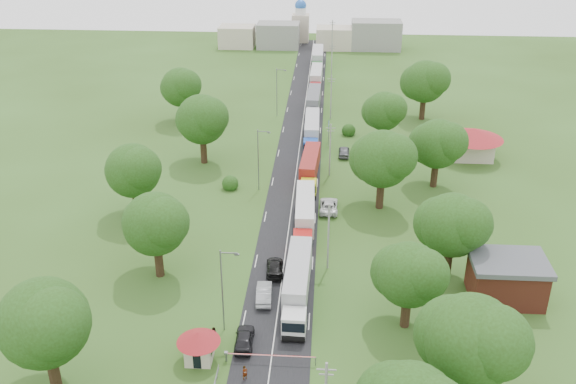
# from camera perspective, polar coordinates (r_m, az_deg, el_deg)

# --- Properties ---
(ground) EXTENTS (260.00, 260.00, 0.00)m
(ground) POSITION_cam_1_polar(r_m,az_deg,el_deg) (87.10, -0.05, -4.16)
(ground) COLOR #2F4A18
(ground) RESTS_ON ground
(road) EXTENTS (8.00, 200.00, 0.04)m
(road) POSITION_cam_1_polar(r_m,az_deg,el_deg) (104.84, 0.68, 1.33)
(road) COLOR black
(road) RESTS_ON ground
(boom_barrier) EXTENTS (9.22, 0.35, 1.18)m
(boom_barrier) POSITION_cam_1_polar(r_m,az_deg,el_deg) (66.27, -2.76, -14.32)
(boom_barrier) COLOR slate
(boom_barrier) RESTS_ON ground
(guard_booth) EXTENTS (4.40, 4.40, 3.45)m
(guard_booth) POSITION_cam_1_polar(r_m,az_deg,el_deg) (66.28, -7.94, -13.15)
(guard_booth) COLOR #BEB29E
(guard_booth) RESTS_ON ground
(info_sign) EXTENTS (0.12, 3.10, 4.10)m
(info_sign) POSITION_cam_1_polar(r_m,az_deg,el_deg) (117.44, 3.64, 5.64)
(info_sign) COLOR slate
(info_sign) RESTS_ON ground
(pole_1) EXTENTS (1.60, 0.24, 9.00)m
(pole_1) POSITION_cam_1_polar(r_m,az_deg,el_deg) (78.55, 3.62, -3.88)
(pole_1) COLOR gray
(pole_1) RESTS_ON ground
(pole_2) EXTENTS (1.60, 0.24, 9.00)m
(pole_2) POSITION_cam_1_polar(r_m,az_deg,el_deg) (103.78, 3.76, 3.82)
(pole_2) COLOR gray
(pole_2) RESTS_ON ground
(pole_3) EXTENTS (1.60, 0.24, 9.00)m
(pole_3) POSITION_cam_1_polar(r_m,az_deg,el_deg) (130.15, 3.85, 8.46)
(pole_3) COLOR gray
(pole_3) RESTS_ON ground
(pole_4) EXTENTS (1.60, 0.24, 9.00)m
(pole_4) POSITION_cam_1_polar(r_m,az_deg,el_deg) (157.09, 3.91, 11.53)
(pole_4) COLOR gray
(pole_4) RESTS_ON ground
(pole_5) EXTENTS (1.60, 0.24, 9.00)m
(pole_5) POSITION_cam_1_polar(r_m,az_deg,el_deg) (184.34, 3.95, 13.69)
(pole_5) COLOR gray
(pole_5) RESTS_ON ground
(lamp_0) EXTENTS (2.03, 0.22, 10.00)m
(lamp_0) POSITION_cam_1_polar(r_m,az_deg,el_deg) (67.88, -5.76, -8.39)
(lamp_0) COLOR slate
(lamp_0) RESTS_ON ground
(lamp_1) EXTENTS (2.03, 0.22, 10.00)m
(lamp_1) POSITION_cam_1_polar(r_m,az_deg,el_deg) (98.46, -2.58, 3.14)
(lamp_1) COLOR slate
(lamp_1) RESTS_ON ground
(lamp_2) EXTENTS (2.03, 0.22, 10.00)m
(lamp_2) POSITION_cam_1_polar(r_m,az_deg,el_deg) (131.26, -0.94, 9.07)
(lamp_2) COLOR slate
(lamp_2) RESTS_ON ground
(tree_1) EXTENTS (9.60, 9.60, 12.05)m
(tree_1) POSITION_cam_1_polar(r_m,az_deg,el_deg) (59.23, 15.95, -12.49)
(tree_1) COLOR #382616
(tree_1) RESTS_ON ground
(tree_2) EXTENTS (8.00, 8.00, 10.10)m
(tree_2) POSITION_cam_1_polar(r_m,az_deg,el_deg) (68.86, 10.71, -7.17)
(tree_2) COLOR #382616
(tree_2) RESTS_ON ground
(tree_3) EXTENTS (8.80, 8.80, 11.07)m
(tree_3) POSITION_cam_1_polar(r_m,az_deg,el_deg) (78.02, 14.37, -2.81)
(tree_3) COLOR #382616
(tree_3) RESTS_ON ground
(tree_4) EXTENTS (9.60, 9.60, 12.05)m
(tree_4) POSITION_cam_1_polar(r_m,az_deg,el_deg) (92.90, 8.40, 2.97)
(tree_4) COLOR #382616
(tree_4) RESTS_ON ground
(tree_5) EXTENTS (8.80, 8.80, 11.07)m
(tree_5) POSITION_cam_1_polar(r_m,az_deg,el_deg) (101.62, 13.15, 4.22)
(tree_5) COLOR #382616
(tree_5) RESTS_ON ground
(tree_6) EXTENTS (8.00, 8.00, 10.10)m
(tree_6) POSITION_cam_1_polar(r_m,az_deg,el_deg) (116.80, 8.53, 7.15)
(tree_6) COLOR #382616
(tree_6) RESTS_ON ground
(tree_7) EXTENTS (9.60, 9.60, 12.05)m
(tree_7) POSITION_cam_1_polar(r_m,az_deg,el_deg) (131.73, 12.07, 9.60)
(tree_7) COLOR #382616
(tree_7) RESTS_ON ground
(tree_9) EXTENTS (9.60, 9.60, 12.05)m
(tree_9) POSITION_cam_1_polar(r_m,az_deg,el_deg) (63.01, -20.84, -10.71)
(tree_9) COLOR #382616
(tree_9) RESTS_ON ground
(tree_10) EXTENTS (8.80, 8.80, 11.07)m
(tree_10) POSITION_cam_1_polar(r_m,az_deg,el_deg) (77.46, -11.72, -2.73)
(tree_10) COLOR #382616
(tree_10) RESTS_ON ground
(tree_11) EXTENTS (8.80, 8.80, 11.07)m
(tree_11) POSITION_cam_1_polar(r_m,az_deg,el_deg) (92.28, -13.61, 1.91)
(tree_11) COLOR #382616
(tree_11) RESTS_ON ground
(tree_12) EXTENTS (9.60, 9.60, 12.05)m
(tree_12) POSITION_cam_1_polar(r_m,az_deg,el_deg) (108.61, -7.67, 6.45)
(tree_12) COLOR #382616
(tree_12) RESTS_ON ground
(tree_13) EXTENTS (8.80, 8.80, 11.07)m
(tree_13) POSITION_cam_1_polar(r_m,az_deg,el_deg) (129.05, -9.52, 9.19)
(tree_13) COLOR #382616
(tree_13) RESTS_ON ground
(house_brick) EXTENTS (8.60, 6.60, 5.20)m
(house_brick) POSITION_cam_1_polar(r_m,az_deg,el_deg) (78.20, 18.86, -7.29)
(house_brick) COLOR maroon
(house_brick) RESTS_ON ground
(house_cream) EXTENTS (10.08, 10.08, 5.80)m
(house_cream) POSITION_cam_1_polar(r_m,az_deg,el_deg) (115.27, 16.08, 4.58)
(house_cream) COLOR #BEB29E
(house_cream) RESTS_ON ground
(distant_town) EXTENTS (52.00, 8.00, 8.00)m
(distant_town) POSITION_cam_1_polar(r_m,az_deg,el_deg) (189.53, 2.45, 13.70)
(distant_town) COLOR gray
(distant_town) RESTS_ON ground
(church) EXTENTS (5.00, 5.00, 12.30)m
(church) POSITION_cam_1_polar(r_m,az_deg,el_deg) (197.13, 1.12, 14.76)
(church) COLOR #BEB29E
(church) RESTS_ON ground
(truck_0) EXTENTS (2.91, 15.35, 4.25)m
(truck_0) POSITION_cam_1_polar(r_m,az_deg,el_deg) (74.00, 0.83, -8.11)
(truck_0) COLOR silver
(truck_0) RESTS_ON ground
(truck_1) EXTENTS (2.88, 14.86, 4.11)m
(truck_1) POSITION_cam_1_polar(r_m,az_deg,el_deg) (88.58, 1.50, -2.00)
(truck_1) COLOR #B21714
(truck_1) RESTS_ON ground
(truck_2) EXTENTS (3.12, 14.51, 4.01)m
(truck_2) POSITION_cam_1_polar(r_m,az_deg,el_deg) (103.02, 1.95, 2.15)
(truck_2) COLOR gold
(truck_2) RESTS_ON ground
(truck_3) EXTENTS (2.79, 15.14, 4.20)m
(truck_3) POSITION_cam_1_polar(r_m,az_deg,el_deg) (118.58, 2.13, 5.47)
(truck_3) COLOR #1C47AB
(truck_3) RESTS_ON ground
(truck_4) EXTENTS (2.82, 14.98, 4.15)m
(truck_4) POSITION_cam_1_polar(r_m,az_deg,el_deg) (134.63, 2.28, 7.99)
(truck_4) COLOR silver
(truck_4) RESTS_ON ground
(truck_5) EXTENTS (2.71, 14.66, 4.06)m
(truck_5) POSITION_cam_1_polar(r_m,az_deg,el_deg) (152.03, 2.52, 10.08)
(truck_5) COLOR maroon
(truck_5) RESTS_ON ground
(truck_6) EXTENTS (2.82, 15.74, 4.36)m
(truck_6) POSITION_cam_1_polar(r_m,az_deg,el_deg) (169.24, 2.65, 11.79)
(truck_6) COLOR #26662C
(truck_6) RESTS_ON ground
(car_lane_front) EXTENTS (2.08, 4.82, 1.62)m
(car_lane_front) POSITION_cam_1_polar(r_m,az_deg,el_deg) (68.52, -3.91, -12.87)
(car_lane_front) COLOR black
(car_lane_front) RESTS_ON ground
(car_lane_mid) EXTENTS (2.07, 5.08, 1.64)m
(car_lane_mid) POSITION_cam_1_polar(r_m,az_deg,el_deg) (74.91, -2.14, -8.98)
(car_lane_mid) COLOR #9A9DA1
(car_lane_mid) RESTS_ON ground
(car_lane_rear) EXTENTS (2.44, 5.20, 1.47)m
(car_lane_rear) POSITION_cam_1_polar(r_m,az_deg,el_deg) (79.61, -1.19, -6.71)
(car_lane_rear) COLOR black
(car_lane_rear) RESTS_ON ground
(car_verge_near) EXTENTS (2.67, 5.69, 1.57)m
(car_verge_near) POSITION_cam_1_polar(r_m,az_deg,el_deg) (94.14, 3.64, -1.22)
(car_verge_near) COLOR silver
(car_verge_near) RESTS_ON ground
(car_verge_far) EXTENTS (2.03, 4.75, 1.60)m
(car_verge_far) POSITION_cam_1_polar(r_m,az_deg,el_deg) (113.25, 5.00, 3.60)
(car_verge_far) COLOR #575A5E
(car_verge_far) RESTS_ON ground
(pedestrian_near) EXTENTS (0.68, 0.65, 1.57)m
(pedestrian_near) POSITION_cam_1_polar(r_m,az_deg,el_deg) (64.59, -3.85, -15.76)
(pedestrian_near) COLOR gray
(pedestrian_near) RESTS_ON ground
(pedestrian_booth) EXTENTS (0.96, 1.03, 1.70)m
(pedestrian_booth) POSITION_cam_1_polar(r_m,az_deg,el_deg) (69.22, -6.60, -12.50)
(pedestrian_booth) COLOR gray
(pedestrian_booth) RESTS_ON ground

